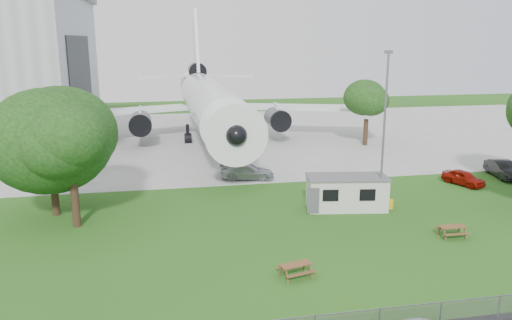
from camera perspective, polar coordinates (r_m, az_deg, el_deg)
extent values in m
plane|color=#316C1C|center=(31.87, 4.93, -10.28)|extent=(160.00, 160.00, 0.00)
cube|color=#B7B7B2|center=(67.71, -3.87, 2.65)|extent=(120.00, 46.00, 0.03)
cube|color=#2D3033|center=(61.90, -19.23, 7.20)|extent=(0.16, 16.00, 12.96)
cylinder|color=white|center=(62.76, -5.30, 6.45)|extent=(5.40, 34.00, 5.40)
cone|color=white|center=(44.11, -2.78, 3.45)|extent=(5.40, 5.50, 5.40)
cone|color=white|center=(83.49, -6.80, 8.75)|extent=(4.86, 9.00, 4.86)
cube|color=white|center=(66.09, -16.46, 5.27)|extent=(21.36, 10.77, 0.36)
cube|color=white|center=(68.39, 4.97, 6.04)|extent=(21.36, 10.77, 0.36)
cube|color=white|center=(83.21, -6.92, 12.66)|extent=(0.46, 9.96, 12.17)
cylinder|color=#515459|center=(62.30, -13.03, 4.16)|extent=(2.50, 4.20, 2.50)
cylinder|color=#515459|center=(63.97, 2.41, 4.74)|extent=(2.50, 4.20, 2.50)
cylinder|color=#515459|center=(82.35, -6.79, 10.08)|extent=(2.60, 4.50, 2.60)
cylinder|color=black|center=(48.32, -3.32, -0.39)|extent=(0.36, 0.36, 2.40)
cylinder|color=black|center=(64.14, -7.81, 3.01)|extent=(0.44, 0.44, 2.40)
cylinder|color=black|center=(64.67, -2.85, 3.21)|extent=(0.44, 0.44, 2.40)
cube|color=beige|center=(39.43, 10.31, -3.76)|extent=(6.31, 3.37, 2.50)
cube|color=#59595B|center=(39.06, 10.39, -1.93)|extent=(6.54, 3.60, 0.12)
cylinder|color=gold|center=(40.52, 15.07, -4.88)|extent=(0.50, 0.50, 0.70)
cylinder|color=slate|center=(38.52, 14.39, 2.90)|extent=(0.16, 0.16, 12.00)
cylinder|color=#382619|center=(40.27, -22.03, -3.51)|extent=(0.56, 0.56, 3.42)
sphere|color=#30621F|center=(39.31, -22.56, 2.32)|extent=(9.08, 9.08, 9.08)
cylinder|color=#382619|center=(37.24, -19.96, -4.50)|extent=(0.56, 0.56, 3.65)
sphere|color=#30621F|center=(36.16, -20.53, 2.23)|extent=(5.86, 5.86, 5.86)
cylinder|color=#382619|center=(63.46, 12.41, 3.11)|extent=(0.56, 0.56, 3.28)
sphere|color=#30621F|center=(62.87, 12.60, 6.69)|extent=(5.55, 5.55, 5.55)
imported|color=maroon|center=(48.98, 22.62, -1.89)|extent=(2.92, 4.20, 1.33)
imported|color=black|center=(53.25, 26.37, -0.95)|extent=(2.52, 5.00, 1.57)
imported|color=#A5A7AC|center=(47.05, -1.02, -1.34)|extent=(5.38, 3.11, 1.47)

